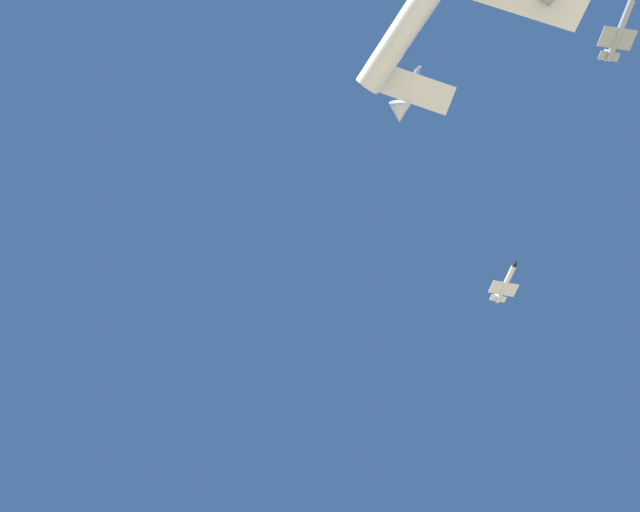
# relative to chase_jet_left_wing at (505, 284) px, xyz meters

# --- Properties ---
(chase_jet_left_wing) EXTENTS (11.22, 14.07, 4.00)m
(chase_jet_left_wing) POSITION_rel_chase_jet_left_wing_xyz_m (0.00, 0.00, 0.00)
(chase_jet_left_wing) COLOR silver
(chase_jet_right_wing) EXTENTS (11.98, 13.57, 4.00)m
(chase_jet_right_wing) POSITION_rel_chase_jet_left_wing_xyz_m (40.43, 57.17, 2.92)
(chase_jet_right_wing) COLOR #999EA3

